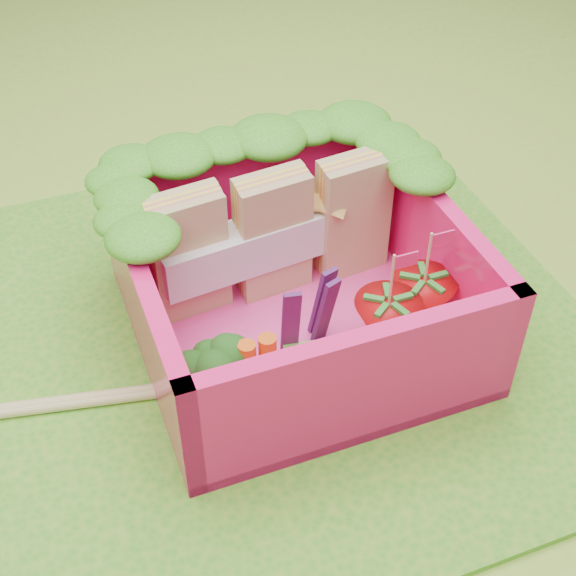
% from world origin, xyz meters
% --- Properties ---
extents(ground, '(14.00, 14.00, 0.00)m').
position_xyz_m(ground, '(0.00, 0.00, 0.00)').
color(ground, '#89B633').
rests_on(ground, ground).
extents(placemat, '(2.60, 2.60, 0.03)m').
position_xyz_m(placemat, '(0.00, 0.00, 0.01)').
color(placemat, green).
rests_on(placemat, ground).
extents(bento_floor, '(1.30, 1.30, 0.05)m').
position_xyz_m(bento_floor, '(0.06, -0.06, 0.06)').
color(bento_floor, '#FF419C').
rests_on(bento_floor, placemat).
extents(bento_box, '(1.30, 1.30, 0.55)m').
position_xyz_m(bento_box, '(0.06, -0.06, 0.31)').
color(bento_box, '#FF1568').
rests_on(bento_box, placemat).
extents(lettuce_ruffle, '(1.43, 0.77, 0.11)m').
position_xyz_m(lettuce_ruffle, '(0.06, 0.39, 0.64)').
color(lettuce_ruffle, '#277C16').
rests_on(lettuce_ruffle, bento_box).
extents(sandwich_stack, '(1.07, 0.28, 0.56)m').
position_xyz_m(sandwich_stack, '(0.07, 0.20, 0.36)').
color(sandwich_stack, tan).
rests_on(sandwich_stack, bento_floor).
extents(broccoli, '(0.32, 0.32, 0.25)m').
position_xyz_m(broccoli, '(-0.37, -0.33, 0.25)').
color(broccoli, '#669347').
rests_on(broccoli, bento_floor).
extents(carrot_sticks, '(0.15, 0.08, 0.28)m').
position_xyz_m(carrot_sticks, '(-0.21, -0.37, 0.22)').
color(carrot_sticks, orange).
rests_on(carrot_sticks, bento_floor).
extents(purple_wedges, '(0.24, 0.11, 0.38)m').
position_xyz_m(purple_wedges, '(0.08, -0.21, 0.27)').
color(purple_wedges, '#491752').
rests_on(purple_wedges, bento_floor).
extents(strawberry_left, '(0.27, 0.27, 0.51)m').
position_xyz_m(strawberry_left, '(0.34, -0.35, 0.22)').
color(strawberry_left, '#BB130B').
rests_on(strawberry_left, bento_floor).
extents(strawberry_right, '(0.27, 0.27, 0.51)m').
position_xyz_m(strawberry_right, '(0.53, -0.28, 0.22)').
color(strawberry_right, '#BB130B').
rests_on(strawberry_right, bento_floor).
extents(snap_peas, '(0.79, 0.65, 0.05)m').
position_xyz_m(snap_peas, '(0.37, -0.29, 0.11)').
color(snap_peas, '#5BA935').
rests_on(snap_peas, bento_floor).
extents(chopsticks, '(2.34, 0.51, 0.04)m').
position_xyz_m(chopsticks, '(-1.02, -0.11, 0.05)').
color(chopsticks, tan).
rests_on(chopsticks, placemat).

